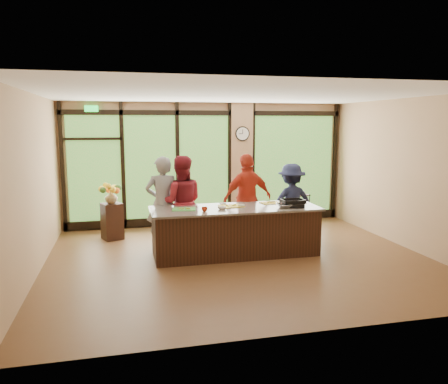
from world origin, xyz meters
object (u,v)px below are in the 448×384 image
island_base (235,232)px  cook_left (163,203)px  roasting_pan (293,205)px  flower_stand (112,221)px  bar_cart (296,205)px  cook_right (291,202)px

island_base → cook_left: cook_left is taller
island_base → roasting_pan: 1.22m
cook_left → roasting_pan: size_ratio=4.43×
flower_stand → bar_cart: (4.39, 0.29, 0.11)m
bar_cart → island_base: bearing=-150.3°
cook_right → flower_stand: 3.91m
cook_right → roasting_pan: (-0.36, -0.97, 0.13)m
roasting_pan → bar_cart: bearing=81.1°
cook_right → flower_stand: cook_right is taller
roasting_pan → cook_left: bearing=175.5°
island_base → cook_right: size_ratio=1.87×
island_base → cook_left: bearing=152.4°
island_base → roasting_pan: bearing=-9.3°
cook_left → cook_right: (2.76, 0.11, -0.11)m
roasting_pan → flower_stand: (-3.41, 1.89, -0.56)m
flower_stand → roasting_pan: bearing=-49.6°
roasting_pan → bar_cart: size_ratio=0.50×
cook_left → cook_right: bearing=-175.6°
cook_right → bar_cart: size_ratio=1.94×
cook_left → bar_cart: (3.38, 1.32, -0.42)m
flower_stand → bar_cart: bar_cart is taller
island_base → flower_stand: 2.89m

